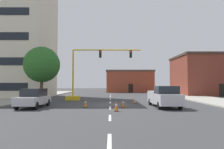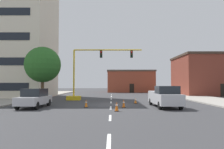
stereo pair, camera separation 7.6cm
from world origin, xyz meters
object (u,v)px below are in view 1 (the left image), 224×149
traffic_cone_roadside_a (123,104)px  traffic_cone_roadside_b (116,107)px  traffic_signal_gantry (83,83)px  tree_left_near (42,65)px  traffic_cone_roadside_d (135,101)px  sedan_silver_near_left (34,98)px  pickup_truck_silver (164,97)px  traffic_cone_roadside_c (86,103)px

traffic_cone_roadside_a → traffic_cone_roadside_b: size_ratio=0.98×
traffic_cone_roadside_a → traffic_cone_roadside_b: traffic_cone_roadside_b is taller
traffic_signal_gantry → traffic_cone_roadside_a: bearing=-60.8°
traffic_signal_gantry → tree_left_near: (-4.54, -2.97, 2.17)m
traffic_cone_roadside_d → traffic_cone_roadside_b: bearing=-109.0°
tree_left_near → sedan_silver_near_left: 6.81m
traffic_signal_gantry → traffic_cone_roadside_a: size_ratio=13.15×
traffic_signal_gantry → traffic_cone_roadside_d: (6.38, -4.79, -1.99)m
traffic_cone_roadside_b → sedan_silver_near_left: bearing=160.9°
traffic_cone_roadside_a → pickup_truck_silver: bearing=5.6°
sedan_silver_near_left → traffic_cone_roadside_a: (8.21, -0.06, -0.51)m
traffic_signal_gantry → traffic_cone_roadside_b: bearing=-69.7°
tree_left_near → traffic_cone_roadside_d: size_ratio=10.48×
tree_left_near → sedan_silver_near_left: tree_left_near is taller
sedan_silver_near_left → traffic_cone_roadside_b: (7.51, -2.61, -0.51)m
traffic_cone_roadside_c → traffic_cone_roadside_a: bearing=-4.0°
pickup_truck_silver → traffic_cone_roadside_a: pickup_truck_silver is taller
traffic_cone_roadside_d → traffic_cone_roadside_c: bearing=-143.8°
traffic_signal_gantry → traffic_cone_roadside_b: size_ratio=12.89×
traffic_cone_roadside_a → traffic_cone_roadside_c: 3.49m
traffic_signal_gantry → sedan_silver_near_left: 9.37m
pickup_truck_silver → traffic_cone_roadside_d: bearing=123.5°
traffic_signal_gantry → sedan_silver_near_left: traffic_signal_gantry is taller
tree_left_near → traffic_cone_roadside_b: 12.68m
traffic_cone_roadside_b → traffic_cone_roadside_c: 3.94m
traffic_signal_gantry → traffic_cone_roadside_b: 12.14m
traffic_cone_roadside_c → pickup_truck_silver: bearing=1.0°
traffic_signal_gantry → sedan_silver_near_left: (-3.36, -8.64, -1.41)m
pickup_truck_silver → traffic_cone_roadside_c: size_ratio=7.47×
tree_left_near → traffic_cone_roadside_a: (9.40, -5.72, -4.10)m
sedan_silver_near_left → traffic_cone_roadside_d: 10.48m
traffic_cone_roadside_c → traffic_cone_roadside_d: 6.19m
traffic_cone_roadside_a → traffic_cone_roadside_b: (-0.70, -2.55, 0.01)m
tree_left_near → traffic_cone_roadside_c: (5.92, -5.47, -4.12)m
pickup_truck_silver → sedan_silver_near_left: pickup_truck_silver is taller
pickup_truck_silver → traffic_cone_roadside_d: (-2.33, 3.52, -0.66)m
traffic_signal_gantry → pickup_truck_silver: 12.11m
traffic_cone_roadside_b → traffic_cone_roadside_c: size_ratio=1.07×
sedan_silver_near_left → tree_left_near: bearing=101.8°
pickup_truck_silver → traffic_cone_roadside_d: 4.28m
tree_left_near → traffic_signal_gantry: bearing=33.2°
traffic_signal_gantry → traffic_cone_roadside_c: traffic_signal_gantry is taller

